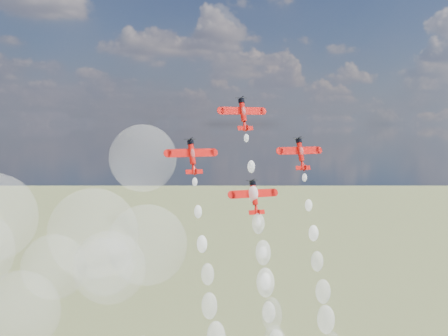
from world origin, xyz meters
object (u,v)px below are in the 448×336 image
plane_right (301,153)px  plane_slot (254,197)px  plane_left (192,156)px  plane_lead (243,113)px

plane_right → plane_slot: size_ratio=1.00×
plane_right → plane_slot: (-13.52, -2.72, -9.06)m
plane_left → plane_slot: bearing=-11.4°
plane_lead → plane_right: plane_lead is taller
plane_right → plane_left: bearing=180.0°
plane_lead → plane_right: size_ratio=1.00×
plane_right → plane_lead: bearing=168.6°
plane_left → plane_lead: bearing=11.4°
plane_lead → plane_slot: bearing=-90.0°
plane_lead → plane_slot: (0.00, -5.45, -18.12)m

